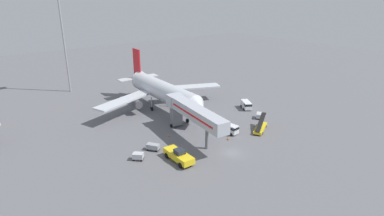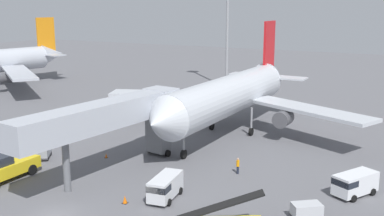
% 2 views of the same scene
% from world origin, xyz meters
% --- Properties ---
extents(ground_plane, '(300.00, 300.00, 0.00)m').
position_xyz_m(ground_plane, '(0.00, 0.00, 0.00)').
color(ground_plane, slate).
extents(airplane_at_gate, '(39.44, 37.84, 15.01)m').
position_xyz_m(airplane_at_gate, '(3.08, 30.86, 5.50)').
color(airplane_at_gate, silver).
rests_on(airplane_at_gate, ground).
extents(jet_bridge, '(6.11, 22.01, 7.99)m').
position_xyz_m(jet_bridge, '(-1.82, 10.95, 6.12)').
color(jet_bridge, '#B2B7C1').
rests_on(jet_bridge, ground).
extents(pushback_tug, '(2.93, 7.43, 2.68)m').
position_xyz_m(pushback_tug, '(-10.41, 3.97, 1.23)').
color(pushback_tug, yellow).
rests_on(pushback_tug, ground).
extents(service_van_near_right, '(3.93, 4.90, 2.18)m').
position_xyz_m(service_van_near_right, '(21.98, 16.39, 1.24)').
color(service_van_near_right, white).
rests_on(service_van_near_right, ground).
extents(service_van_near_left, '(2.55, 4.75, 2.17)m').
position_xyz_m(service_van_near_left, '(6.61, 7.42, 1.24)').
color(service_van_near_left, silver).
rests_on(service_van_near_left, ground).
extents(baggage_cart_mid_right, '(2.60, 2.97, 1.38)m').
position_xyz_m(baggage_cart_mid_right, '(-11.99, 10.96, 0.77)').
color(baggage_cart_mid_right, '#38383D').
rests_on(baggage_cart_mid_right, ground).
extents(baggage_cart_far_right, '(2.81, 2.61, 1.43)m').
position_xyz_m(baggage_cart_far_right, '(19.28, 9.29, 0.80)').
color(baggage_cart_far_right, '#38383D').
rests_on(baggage_cart_far_right, ground).
extents(baggage_cart_outer_right, '(2.46, 2.45, 1.46)m').
position_xyz_m(baggage_cart_outer_right, '(-16.45, 9.24, 0.81)').
color(baggage_cart_outer_right, '#38383D').
rests_on(baggage_cart_outer_right, ground).
extents(ground_crew_worker_foreground, '(0.37, 0.37, 1.76)m').
position_xyz_m(ground_crew_worker_foreground, '(10.08, 16.70, 0.93)').
color(ground_crew_worker_foreground, '#1E2333').
rests_on(ground_crew_worker_foreground, ground).
extents(safety_cone_alpha, '(0.48, 0.48, 0.72)m').
position_xyz_m(safety_cone_alpha, '(3.85, 4.95, 0.36)').
color(safety_cone_alpha, black).
rests_on(safety_cone_alpha, ground).
extents(safety_cone_bravo, '(0.34, 0.34, 0.52)m').
position_xyz_m(safety_cone_bravo, '(-5.63, 14.48, 0.26)').
color(safety_cone_bravo, black).
rests_on(safety_cone_bravo, ground).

